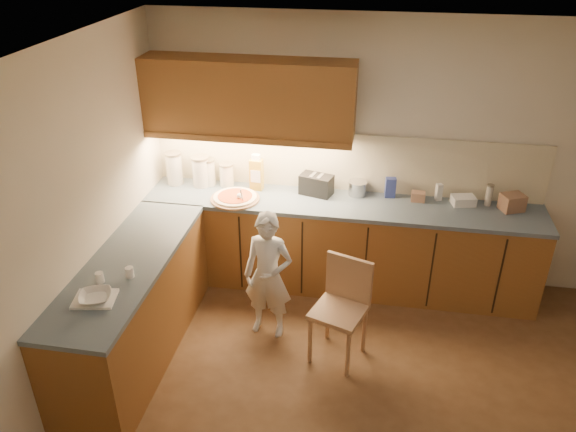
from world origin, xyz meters
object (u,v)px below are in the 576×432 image
(toaster, at_px, (316,185))
(oil_jug, at_px, (256,173))
(pizza_on_board, at_px, (235,198))
(child, at_px, (268,276))
(wooden_chair, at_px, (343,302))

(toaster, bearing_deg, oil_jug, -164.83)
(pizza_on_board, height_order, child, child)
(pizza_on_board, xyz_separation_m, toaster, (0.74, 0.26, 0.08))
(child, distance_m, toaster, 1.11)
(oil_jug, bearing_deg, child, -72.47)
(wooden_chair, xyz_separation_m, toaster, (-0.38, 1.15, 0.50))
(pizza_on_board, relative_size, oil_jug, 1.28)
(pizza_on_board, distance_m, child, 0.93)
(oil_jug, xyz_separation_m, toaster, (0.59, -0.01, -0.07))
(wooden_chair, relative_size, oil_jug, 2.42)
(child, bearing_deg, pizza_on_board, 129.45)
(toaster, bearing_deg, pizza_on_board, -145.03)
(child, height_order, oil_jug, oil_jug)
(child, xyz_separation_m, toaster, (0.28, 0.99, 0.43))
(pizza_on_board, bearing_deg, wooden_chair, -38.49)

